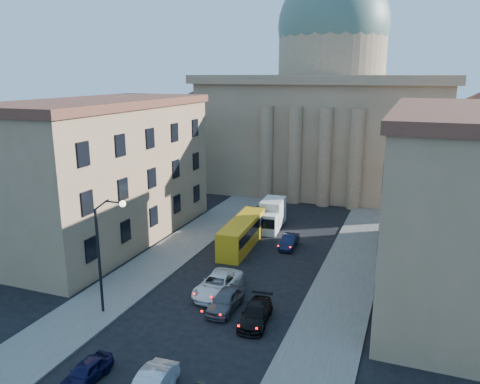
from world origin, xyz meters
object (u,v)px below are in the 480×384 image
(street_lamp, at_px, (104,246))
(box_truck, at_px, (271,216))
(city_bus, at_px, (243,232))
(car_left_near, at_px, (86,372))

(street_lamp, bearing_deg, box_truck, 76.96)
(city_bus, bearing_deg, car_left_near, -95.04)
(car_left_near, bearing_deg, city_bus, 89.89)
(car_left_near, distance_m, city_bus, 23.59)
(city_bus, xyz_separation_m, box_truck, (1.04, 6.53, -0.00))
(box_truck, bearing_deg, street_lamp, -106.86)
(car_left_near, relative_size, box_truck, 0.62)
(car_left_near, height_order, city_bus, city_bus)
(city_bus, height_order, box_truck, box_truck)
(street_lamp, bearing_deg, city_bus, 75.42)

